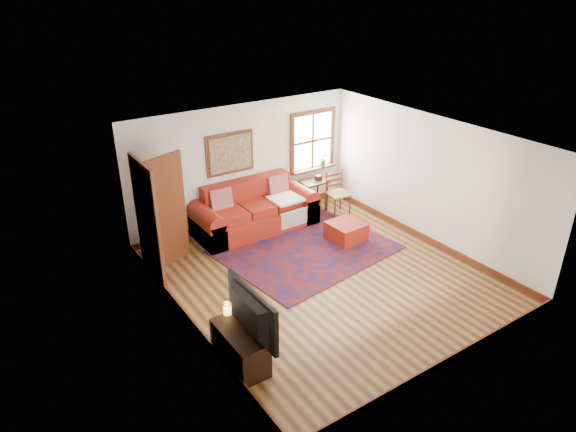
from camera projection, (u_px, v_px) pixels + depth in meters
ground at (322, 276)px, 9.01m from camera, size 5.50×5.50×0.00m
room_envelope at (325, 188)px, 8.31m from camera, size 5.04×5.54×2.52m
window at (314, 147)px, 11.37m from camera, size 1.18×0.20×1.38m
doorway at (158, 214)px, 8.78m from camera, size 0.89×1.08×2.14m
framed_artwork at (230, 153)px, 10.23m from camera, size 1.05×0.07×0.85m
persian_rug at (306, 249)px, 9.84m from camera, size 3.35×2.82×0.02m
red_leather_sofa at (254, 214)px, 10.54m from camera, size 2.53×1.04×0.99m
red_ottoman at (346, 231)px, 10.14m from camera, size 0.67×0.67×0.37m
side_table at (314, 186)px, 11.24m from camera, size 0.58×0.44×0.70m
ladder_back_chair at (337, 191)px, 11.13m from camera, size 0.49×0.47×0.96m
media_cabinet at (240, 347)px, 6.89m from camera, size 0.43×0.95×0.52m
television at (244, 315)px, 6.56m from camera, size 0.15×1.18×0.68m
candle_hurricane at (227, 309)px, 7.09m from camera, size 0.12×0.12×0.18m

